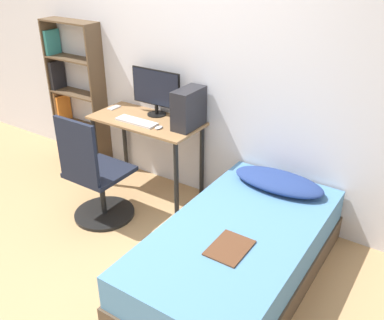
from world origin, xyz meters
name	(u,v)px	position (x,y,z in m)	size (l,w,h in m)	color
ground_plane	(77,268)	(0.00, 0.00, 0.00)	(14.00, 14.00, 0.00)	tan
wall_back	(187,68)	(0.00, 1.56, 1.25)	(8.00, 0.05, 2.50)	silver
desk	(147,132)	(-0.29, 1.27, 0.64)	(1.10, 0.53, 0.77)	#997047
bookshelf	(72,96)	(-1.47, 1.42, 0.74)	(0.69, 0.22, 1.57)	brown
office_chair	(95,182)	(-0.34, 0.59, 0.39)	(0.56, 0.56, 1.03)	black
bed	(237,254)	(1.10, 0.59, 0.23)	(1.01, 1.89, 0.47)	#4C3D2D
pillow	(278,181)	(1.10, 1.27, 0.52)	(0.77, 0.36, 0.11)	navy
magazine	(230,248)	(1.15, 0.35, 0.47)	(0.24, 0.32, 0.01)	#56331E
monitor	(156,90)	(-0.28, 1.43, 1.02)	(0.56, 0.19, 0.45)	black
keyboard	(137,121)	(-0.31, 1.16, 0.78)	(0.43, 0.13, 0.02)	silver
pc_tower	(189,108)	(0.16, 1.34, 0.95)	(0.17, 0.35, 0.36)	#232328
mouse	(159,127)	(-0.05, 1.16, 0.78)	(0.06, 0.09, 0.02)	silver
phone	(114,108)	(-0.76, 1.33, 0.77)	(0.07, 0.14, 0.01)	#B7B7BC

